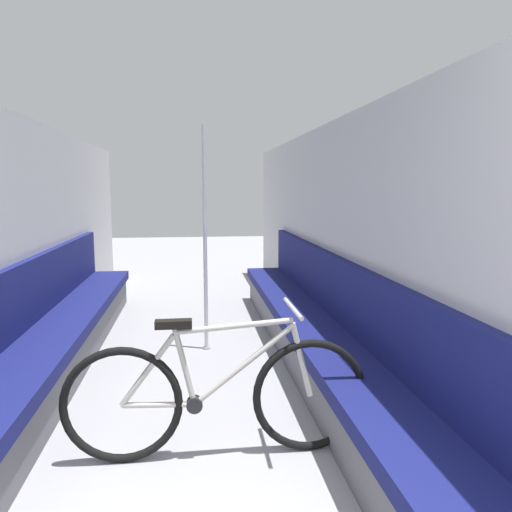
% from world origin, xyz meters
% --- Properties ---
extents(wall_right, '(0.10, 9.75, 2.10)m').
position_xyz_m(wall_right, '(1.34, 3.28, 1.05)').
color(wall_right, '#B2B2B7').
rests_on(wall_right, ground).
extents(bench_seat_row_left, '(0.50, 5.48, 0.95)m').
position_xyz_m(bench_seat_row_left, '(-1.08, 3.48, 0.30)').
color(bench_seat_row_left, '#5B5B60').
rests_on(bench_seat_row_left, ground).
extents(bench_seat_row_right, '(0.50, 5.48, 0.95)m').
position_xyz_m(bench_seat_row_right, '(1.08, 3.48, 0.30)').
color(bench_seat_row_right, '#5B5B60').
rests_on(bench_seat_row_right, ground).
extents(bicycle, '(1.73, 0.46, 0.86)m').
position_xyz_m(bicycle, '(0.18, 2.20, 0.36)').
color(bicycle, black).
rests_on(bicycle, ground).
extents(grab_pole_near, '(0.08, 0.08, 2.08)m').
position_xyz_m(grab_pole_near, '(0.17, 4.13, 1.01)').
color(grab_pole_near, gray).
rests_on(grab_pole_near, ground).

